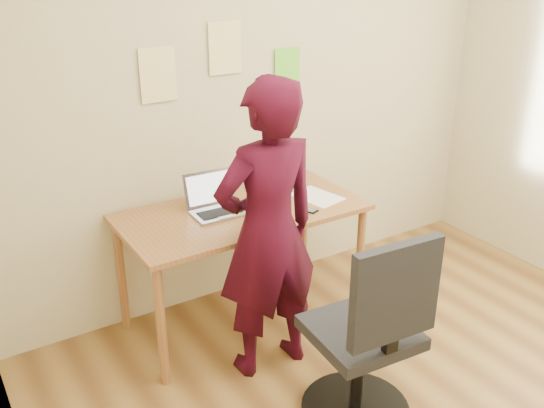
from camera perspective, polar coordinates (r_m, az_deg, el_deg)
room at (r=2.50m, az=20.42°, el=3.14°), size 3.58×3.58×2.78m
desk at (r=3.51m, az=-2.81°, el=-1.84°), size 1.40×0.70×0.74m
laptop at (r=3.45m, az=-5.41°, el=0.08°), size 0.30×0.27×0.21m
paper_sheet at (r=3.66m, az=4.22°, el=0.71°), size 0.27×0.34×0.00m
phone at (r=3.47m, az=3.45°, el=-0.54°), size 0.09×0.12×0.01m
wall_note_left at (r=3.44m, az=-10.67°, el=11.85°), size 0.21×0.00×0.30m
wall_note_mid at (r=3.59m, az=-4.42°, el=14.44°), size 0.21×0.00×0.30m
wall_note_right at (r=3.83m, az=1.44°, el=12.68°), size 0.18×0.00×0.24m
office_chair at (r=2.90m, az=9.07°, el=-13.04°), size 0.54×0.54×1.03m
person at (r=3.06m, az=-0.41°, el=-2.70°), size 0.59×0.39×1.61m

